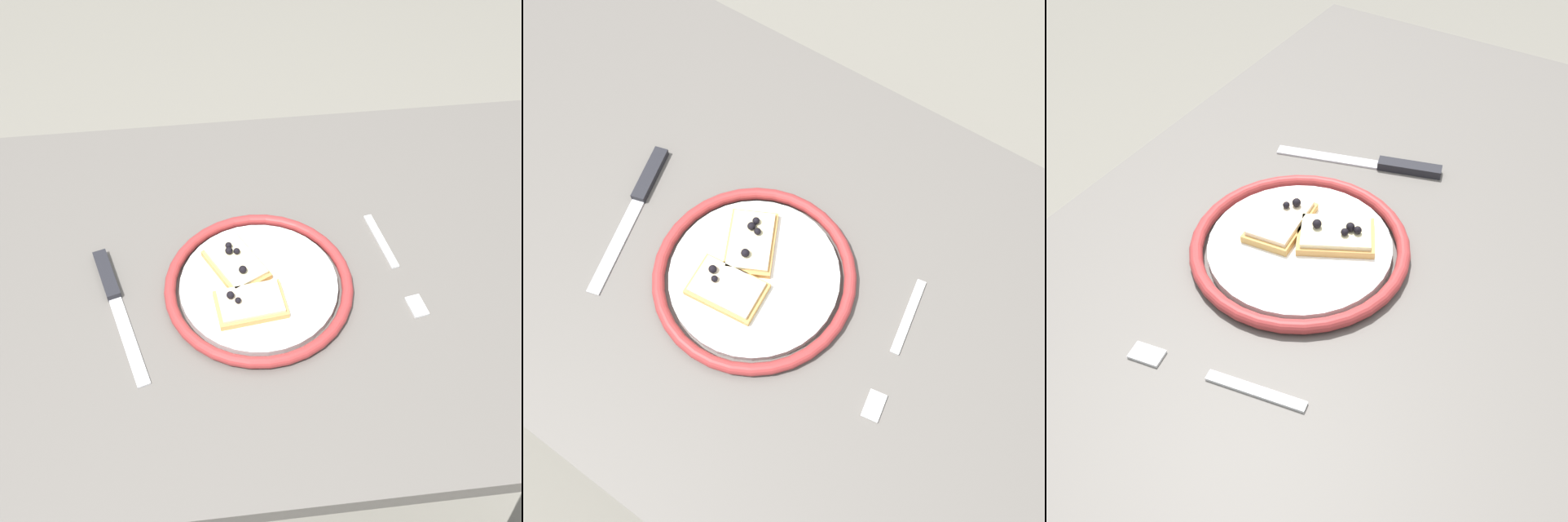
% 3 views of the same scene
% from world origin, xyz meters
% --- Properties ---
extents(ground_plane, '(6.00, 6.00, 0.00)m').
position_xyz_m(ground_plane, '(0.00, 0.00, 0.00)').
color(ground_plane, slate).
extents(dining_table, '(1.20, 0.70, 0.76)m').
position_xyz_m(dining_table, '(0.00, 0.00, 0.67)').
color(dining_table, '#5B5651').
rests_on(dining_table, ground_plane).
extents(plate, '(0.27, 0.27, 0.02)m').
position_xyz_m(plate, '(-0.05, 0.03, 0.77)').
color(plate, white).
rests_on(plate, dining_table).
extents(pizza_slice_near, '(0.10, 0.11, 0.03)m').
position_xyz_m(pizza_slice_near, '(-0.02, -0.00, 0.79)').
color(pizza_slice_near, tan).
rests_on(pizza_slice_near, plate).
extents(pizza_slice_far, '(0.10, 0.07, 0.03)m').
position_xyz_m(pizza_slice_far, '(-0.03, 0.07, 0.79)').
color(pizza_slice_far, tan).
rests_on(pizza_slice_far, plate).
extents(knife, '(0.09, 0.24, 0.01)m').
position_xyz_m(knife, '(0.16, 0.02, 0.77)').
color(knife, silver).
rests_on(knife, dining_table).
extents(fork, '(0.05, 0.20, 0.00)m').
position_xyz_m(fork, '(-0.25, 0.01, 0.77)').
color(fork, silver).
rests_on(fork, dining_table).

